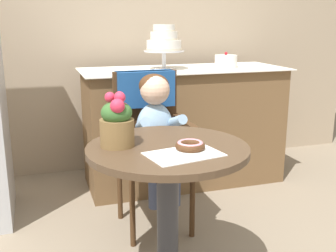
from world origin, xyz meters
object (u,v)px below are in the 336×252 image
Objects in this scene: cafe_table at (168,191)px; flower_vase at (117,121)px; donut_front at (190,145)px; tiered_cake_stand at (164,42)px; seated_child at (157,124)px; round_layer_cake at (226,61)px; wicker_chair at (149,124)px.

cafe_table is 0.39m from flower_vase.
donut_front is 1.47m from tiered_cake_stand.
tiered_cake_stand reaches higher than flower_vase.
tiered_cake_stand is at bearing 64.12° from flower_vase.
round_layer_cake is (0.77, 0.71, 0.27)m from seated_child.
seated_child is (0.11, 0.56, 0.17)m from cafe_table.
round_layer_cake is (1.09, 1.21, 0.12)m from flower_vase.
tiered_cake_stand reaches higher than round_layer_cake.
tiered_cake_stand reaches higher than donut_front.
donut_front is at bearing -28.01° from flower_vase.
cafe_table is at bearing -106.66° from tiered_cake_stand.
flower_vase is (-0.32, -0.65, 0.19)m from wicker_chair.
cafe_table is 2.95× the size of flower_vase.
wicker_chair is 0.75m from flower_vase.
flower_vase reaches higher than wicker_chair.
seated_child is at bearing -110.46° from tiered_cake_stand.
donut_front is at bearing -49.29° from cafe_table.
cafe_table is at bearing -124.69° from round_layer_cake.
wicker_chair is 0.81m from donut_front.
seated_child is 0.89m from tiered_cake_stand.
seated_child reaches higher than cafe_table.
seated_child is 5.69× the size of donut_front.
flower_vase is at bearing 162.69° from cafe_table.
seated_child reaches higher than wicker_chair.
tiered_cake_stand is at bearing 66.84° from wicker_chair.
wicker_chair is 3.91× the size of flower_vase.
cafe_table is 0.74m from wicker_chair.
cafe_table is at bearing -17.31° from flower_vase.
wicker_chair is 0.79m from tiered_cake_stand.
tiered_cake_stand reaches higher than wicker_chair.
flower_vase is at bearing 151.99° from donut_front.
flower_vase is 1.40m from tiered_cake_stand.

